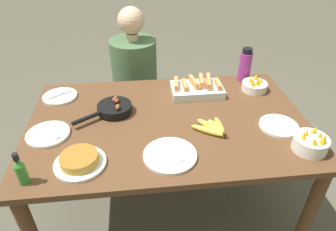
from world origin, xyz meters
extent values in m
plane|color=#565142|center=(0.00, 0.00, 0.00)|extent=(14.00, 14.00, 0.00)
cube|color=brown|center=(0.00, 0.00, 0.75)|extent=(1.57, 0.99, 0.03)
cylinder|color=brown|center=(0.73, -0.44, 0.37)|extent=(0.07, 0.07, 0.73)
cylinder|color=brown|center=(-0.73, 0.44, 0.37)|extent=(0.07, 0.07, 0.73)
cylinder|color=brown|center=(0.73, 0.44, 0.37)|extent=(0.07, 0.07, 0.73)
ellipsoid|color=gold|center=(0.27, -0.12, 0.78)|extent=(0.04, 0.18, 0.03)
ellipsoid|color=gold|center=(0.25, -0.13, 0.79)|extent=(0.09, 0.16, 0.04)
ellipsoid|color=gold|center=(0.22, -0.12, 0.79)|extent=(0.15, 0.19, 0.04)
ellipsoid|color=gold|center=(0.20, -0.15, 0.78)|extent=(0.18, 0.14, 0.03)
cylinder|color=#4C3819|center=(0.27, -0.20, 0.78)|extent=(0.02, 0.02, 0.04)
cube|color=silver|center=(0.22, 0.28, 0.79)|extent=(0.33, 0.21, 0.05)
cube|color=#ED8E4C|center=(0.09, 0.29, 0.83)|extent=(0.04, 0.14, 0.04)
cube|color=#ED8E4C|center=(0.14, 0.27, 0.83)|extent=(0.02, 0.13, 0.04)
cube|color=#ED8E4C|center=(0.20, 0.30, 0.84)|extent=(0.04, 0.14, 0.05)
cube|color=#ED8E4C|center=(0.25, 0.30, 0.84)|extent=(0.04, 0.14, 0.05)
cube|color=#ED8E4C|center=(0.30, 0.29, 0.84)|extent=(0.05, 0.17, 0.05)
cube|color=#ED8E4C|center=(0.35, 0.26, 0.83)|extent=(0.02, 0.12, 0.04)
cylinder|color=black|center=(-0.30, 0.11, 0.77)|extent=(0.20, 0.20, 0.01)
cylinder|color=black|center=(-0.30, 0.11, 0.80)|extent=(0.20, 0.20, 0.04)
cylinder|color=black|center=(-0.45, 0.01, 0.80)|extent=(0.15, 0.11, 0.02)
ellipsoid|color=brown|center=(-0.30, 0.15, 0.84)|extent=(0.05, 0.06, 0.03)
ellipsoid|color=brown|center=(-0.28, 0.06, 0.83)|extent=(0.03, 0.05, 0.03)
ellipsoid|color=brown|center=(-0.29, 0.13, 0.83)|extent=(0.04, 0.05, 0.03)
cylinder|color=silver|center=(-0.45, -0.32, 0.77)|extent=(0.24, 0.24, 0.02)
cylinder|color=gold|center=(-0.45, -0.32, 0.80)|extent=(0.18, 0.18, 0.04)
cylinder|color=#9F6624|center=(-0.45, -0.32, 0.82)|extent=(0.18, 0.18, 0.00)
cylinder|color=silver|center=(-0.65, -0.07, 0.77)|extent=(0.23, 0.23, 0.02)
cylinder|color=#B2B2B7|center=(-0.65, -0.04, 0.79)|extent=(0.08, 0.09, 0.01)
cube|color=#B2B2B7|center=(-0.60, -0.11, 0.79)|extent=(0.05, 0.05, 0.00)
cylinder|color=silver|center=(-0.02, -0.31, 0.77)|extent=(0.26, 0.26, 0.02)
cylinder|color=#B2B2B7|center=(-0.03, -0.29, 0.79)|extent=(0.07, 0.09, 0.01)
cube|color=#B2B2B7|center=(0.01, -0.35, 0.79)|extent=(0.04, 0.05, 0.00)
cylinder|color=silver|center=(-0.66, 0.32, 0.77)|extent=(0.21, 0.21, 0.02)
cylinder|color=#B2B2B7|center=(-0.67, 0.31, 0.79)|extent=(0.09, 0.07, 0.01)
cube|color=#B2B2B7|center=(-0.61, 0.35, 0.79)|extent=(0.05, 0.04, 0.00)
cylinder|color=silver|center=(0.60, -0.14, 0.77)|extent=(0.21, 0.21, 0.02)
cylinder|color=#B2B2B7|center=(0.61, -0.15, 0.79)|extent=(0.08, 0.08, 0.01)
cube|color=#B2B2B7|center=(0.56, -0.10, 0.79)|extent=(0.05, 0.05, 0.00)
cylinder|color=silver|center=(0.61, 0.28, 0.79)|extent=(0.16, 0.16, 0.05)
cone|color=orange|center=(0.64, 0.28, 0.84)|extent=(0.03, 0.04, 0.05)
cone|color=orange|center=(0.63, 0.32, 0.84)|extent=(0.05, 0.05, 0.04)
cone|color=orange|center=(0.58, 0.29, 0.83)|extent=(0.04, 0.04, 0.04)
cone|color=orange|center=(0.57, 0.24, 0.84)|extent=(0.06, 0.06, 0.06)
cone|color=orange|center=(0.61, 0.25, 0.84)|extent=(0.04, 0.04, 0.06)
cylinder|color=silver|center=(0.67, -0.33, 0.80)|extent=(0.17, 0.17, 0.07)
cone|color=orange|center=(0.71, -0.33, 0.85)|extent=(0.03, 0.03, 0.04)
cone|color=orange|center=(0.70, -0.29, 0.86)|extent=(0.05, 0.05, 0.05)
cone|color=orange|center=(0.65, -0.30, 0.85)|extent=(0.04, 0.04, 0.04)
cone|color=orange|center=(0.62, -0.33, 0.85)|extent=(0.03, 0.04, 0.05)
cone|color=orange|center=(0.65, -0.38, 0.85)|extent=(0.05, 0.04, 0.05)
cone|color=orange|center=(0.70, -0.37, 0.86)|extent=(0.06, 0.05, 0.06)
cylinder|color=#992D89|center=(0.58, 0.42, 0.87)|extent=(0.08, 0.08, 0.20)
cylinder|color=black|center=(0.58, 0.42, 0.98)|extent=(0.06, 0.06, 0.04)
cylinder|color=#337F2D|center=(-0.68, -0.40, 0.82)|extent=(0.05, 0.05, 0.10)
cone|color=#337F2D|center=(-0.68, -0.40, 0.88)|extent=(0.05, 0.05, 0.03)
cylinder|color=black|center=(-0.68, -0.40, 0.92)|extent=(0.03, 0.03, 0.03)
cube|color=black|center=(-0.18, 0.78, 0.23)|extent=(0.39, 0.39, 0.46)
cylinder|color=#476642|center=(-0.18, 0.78, 0.71)|extent=(0.35, 0.35, 0.49)
cylinder|color=#DBB28E|center=(-0.18, 0.78, 0.98)|extent=(0.09, 0.09, 0.05)
sphere|color=#DBB28E|center=(-0.18, 0.78, 1.10)|extent=(0.19, 0.19, 0.19)
camera|label=1|loc=(-0.16, -1.38, 1.76)|focal=32.00mm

